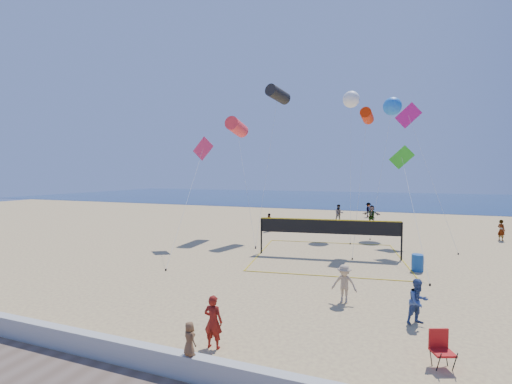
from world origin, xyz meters
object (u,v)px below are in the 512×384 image
(camp_chair, at_px, (441,346))
(volleyball_net, at_px, (329,231))
(woman, at_px, (213,322))
(trash_barrel, at_px, (418,263))

(camp_chair, relative_size, volleyball_net, 0.11)
(camp_chair, bearing_deg, woman, 170.10)
(trash_barrel, bearing_deg, woman, -120.40)
(trash_barrel, distance_m, volleyball_net, 5.05)
(woman, bearing_deg, volleyball_net, -98.66)
(volleyball_net, bearing_deg, camp_chair, -75.59)
(woman, xyz_separation_m, camp_chair, (5.86, 1.18, -0.23))
(camp_chair, height_order, volleyball_net, volleyball_net)
(camp_chair, bearing_deg, volleyball_net, 91.03)
(woman, height_order, trash_barrel, woman)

